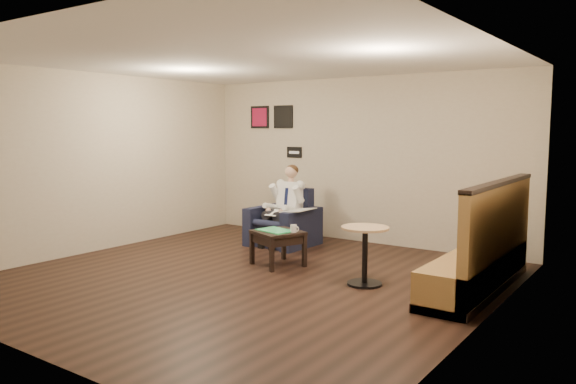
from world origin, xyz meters
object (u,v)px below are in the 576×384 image
Objects in this scene: smartphone at (290,230)px; cafe_table at (365,256)px; seated_man at (278,208)px; banquette at (477,236)px; armchair at (283,217)px; coffee_mug at (293,229)px; side_table at (278,248)px; green_folder at (275,230)px.

smartphone is 0.21× the size of cafe_table.
seated_man is 3.49m from banquette.
coffee_mug is (1.00, -1.14, 0.08)m from armchair.
armchair is 1.59× the size of side_table.
cafe_table is (1.47, -0.19, 0.12)m from side_table.
coffee_mug is (0.23, 0.05, 0.30)m from side_table.
side_table is 1.49m from cafe_table.
armchair is 0.38× the size of banquette.
coffee_mug is at bearing 12.03° from green_folder.
coffee_mug is at bearing -43.53° from seated_man.
green_folder is at bearing -53.92° from seated_man.
side_table is at bearing 12.03° from green_folder.
banquette is (3.42, -0.78, 0.19)m from armchair.
armchair is 1.43m from side_table.
armchair is at bearing 148.44° from cafe_table.
cafe_table is (2.24, -1.25, -0.27)m from seated_man.
seated_man is 2.10× the size of side_table.
seated_man is 1.30m from green_folder.
side_table is at bearing 172.76° from cafe_table.
armchair is 1.51m from coffee_mug.
seated_man is at bearing 124.24° from green_folder.
armchair is 3.52m from banquette.
coffee_mug reaches higher than smartphone.
seated_man reaches higher than side_table.
cafe_table is at bearing -27.36° from seated_man.
smartphone is at bearing 141.23° from coffee_mug.
side_table is at bearing -171.42° from banquette.
armchair is at bearing 90.00° from seated_man.
coffee_mug is 0.68× the size of smartphone.
banquette reaches higher than green_folder.
coffee_mug is 0.14× the size of cafe_table.
coffee_mug is 2.45m from banquette.
side_table is 1.22× the size of green_folder.
cafe_table reaches higher than green_folder.
smartphone is at bearing -44.30° from seated_man.
side_table is 0.38m from coffee_mug.
side_table is at bearing -52.32° from seated_man.
smartphone reaches higher than side_table.
coffee_mug is 1.27m from cafe_table.
armchair is at bearing 121.31° from green_folder.
cafe_table is at bearing -10.81° from coffee_mug.
armchair is 0.75× the size of seated_man.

